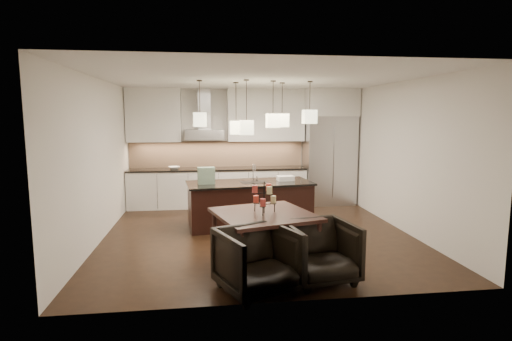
{
  "coord_description": "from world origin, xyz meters",
  "views": [
    {
      "loc": [
        -0.95,
        -7.07,
        2.14
      ],
      "look_at": [
        0.0,
        0.2,
        1.15
      ],
      "focal_mm": 28.0,
      "sensor_mm": 36.0,
      "label": 1
    }
  ],
  "objects": [
    {
      "name": "refrigerator",
      "position": [
        2.1,
        2.38,
        1.07
      ],
      "size": [
        1.2,
        0.72,
        2.15
      ],
      "primitive_type": "cube",
      "color": "#B7B7BA",
      "rests_on": "floor"
    },
    {
      "name": "wall_back",
      "position": [
        0.0,
        2.76,
        1.4
      ],
      "size": [
        5.5,
        0.02,
        2.8
      ],
      "primitive_type": "cube",
      "color": "silver",
      "rests_on": "ground"
    },
    {
      "name": "wall_right",
      "position": [
        2.76,
        0.0,
        1.4
      ],
      "size": [
        0.02,
        5.5,
        2.8
      ],
      "primitive_type": "cube",
      "color": "silver",
      "rests_on": "ground"
    },
    {
      "name": "pendant_f",
      "position": [
        -0.18,
        0.19,
        1.94
      ],
      "size": [
        0.24,
        0.24,
        0.26
      ],
      "primitive_type": "cube",
      "color": "beige",
      "rests_on": "ceiling"
    },
    {
      "name": "food_container",
      "position": [
        0.66,
        0.71,
        0.91
      ],
      "size": [
        0.34,
        0.26,
        0.09
      ],
      "primitive_type": "cube",
      "rotation": [
        0.0,
        0.0,
        0.11
      ],
      "color": "silver",
      "rests_on": "island_top"
    },
    {
      "name": "ceiling",
      "position": [
        0.0,
        0.0,
        2.81
      ],
      "size": [
        5.5,
        5.5,
        0.02
      ],
      "primitive_type": "cube",
      "color": "white",
      "rests_on": "wall_back"
    },
    {
      "name": "hood_canopy",
      "position": [
        -0.93,
        2.48,
        1.72
      ],
      "size": [
        0.9,
        0.52,
        0.24
      ],
      "primitive_type": "cube",
      "color": "#B7B7BA",
      "rests_on": "wall_back"
    },
    {
      "name": "candle_d",
      "position": [
        -0.03,
        -1.45,
        1.13
      ],
      "size": [
        0.1,
        0.1,
        0.1
      ],
      "primitive_type": "cylinder",
      "rotation": [
        0.0,
        0.0,
        0.27
      ],
      "color": "red",
      "rests_on": "candelabra"
    },
    {
      "name": "hood_chimney",
      "position": [
        -0.93,
        2.59,
        2.32
      ],
      "size": [
        0.3,
        0.28,
        0.96
      ],
      "primitive_type": "cube",
      "color": "#B7B7BA",
      "rests_on": "hood_canopy"
    },
    {
      "name": "floor",
      "position": [
        0.0,
        0.0,
        -0.01
      ],
      "size": [
        5.5,
        5.5,
        0.02
      ],
      "primitive_type": "cube",
      "color": "black",
      "rests_on": "ground"
    },
    {
      "name": "pendant_d",
      "position": [
        0.58,
        0.71,
        2.07
      ],
      "size": [
        0.24,
        0.24,
        0.26
      ],
      "primitive_type": "cube",
      "color": "beige",
      "rests_on": "ceiling"
    },
    {
      "name": "faucet",
      "position": [
        0.01,
        0.71,
        1.05
      ],
      "size": [
        0.12,
        0.23,
        0.36
      ],
      "primitive_type": null,
      "rotation": [
        0.0,
        0.0,
        0.11
      ],
      "color": "silver",
      "rests_on": "island_top"
    },
    {
      "name": "candle_b",
      "position": [
        -0.22,
        -1.47,
        0.96
      ],
      "size": [
        0.1,
        0.1,
        0.1
      ],
      "primitive_type": "cylinder",
      "rotation": [
        0.0,
        0.0,
        0.27
      ],
      "color": "red",
      "rests_on": "candelabra"
    },
    {
      "name": "candle_e",
      "position": [
        -0.25,
        -1.59,
        1.13
      ],
      "size": [
        0.1,
        0.1,
        0.1
      ],
      "primitive_type": "cylinder",
      "rotation": [
        0.0,
        0.0,
        0.27
      ],
      "color": "#AC3530",
      "rests_on": "candelabra"
    },
    {
      "name": "armchair_right",
      "position": [
        0.53,
        -2.2,
        0.39
      ],
      "size": [
        0.98,
        1.0,
        0.79
      ],
      "primitive_type": "imported",
      "rotation": [
        0.0,
        0.0,
        0.17
      ],
      "color": "black",
      "rests_on": "floor"
    },
    {
      "name": "wall_front",
      "position": [
        0.0,
        -2.76,
        1.4
      ],
      "size": [
        5.5,
        0.02,
        2.8
      ],
      "primitive_type": "cube",
      "color": "silver",
      "rests_on": "ground"
    },
    {
      "name": "upper_cab_right",
      "position": [
        0.55,
        2.57,
        2.17
      ],
      "size": [
        1.85,
        0.35,
        1.25
      ],
      "primitive_type": "cube",
      "color": "silver",
      "rests_on": "wall_back"
    },
    {
      "name": "fruit_bowl",
      "position": [
        -1.65,
        2.38,
        0.95
      ],
      "size": [
        0.32,
        0.32,
        0.06
      ],
      "primitive_type": "imported",
      "rotation": [
        0.0,
        0.0,
        0.28
      ],
      "color": "silver",
      "rests_on": "countertop"
    },
    {
      "name": "candle_a",
      "position": [
        0.02,
        -1.54,
        0.96
      ],
      "size": [
        0.1,
        0.1,
        0.1
      ],
      "primitive_type": "cylinder",
      "rotation": [
        0.0,
        0.0,
        0.27
      ],
      "color": "#D6CA87",
      "rests_on": "candelabra"
    },
    {
      "name": "dining_table",
      "position": [
        -0.12,
        -1.57,
        0.39
      ],
      "size": [
        1.59,
        1.59,
        0.78
      ],
      "primitive_type": null,
      "rotation": [
        0.0,
        0.0,
        0.27
      ],
      "color": "black",
      "rests_on": "floor"
    },
    {
      "name": "island_body",
      "position": [
        -0.07,
        0.61,
        0.41
      ],
      "size": [
        2.44,
        1.19,
        0.83
      ],
      "primitive_type": "cube",
      "rotation": [
        0.0,
        0.0,
        0.11
      ],
      "color": "black",
      "rests_on": "floor"
    },
    {
      "name": "upper_cab_left",
      "position": [
        -2.1,
        2.57,
        2.17
      ],
      "size": [
        1.25,
        0.35,
        1.25
      ],
      "primitive_type": "cube",
      "color": "silver",
      "rests_on": "wall_back"
    },
    {
      "name": "pendant_a",
      "position": [
        -1.01,
        0.4,
        2.09
      ],
      "size": [
        0.24,
        0.24,
        0.26
      ],
      "primitive_type": "cube",
      "color": "beige",
      "rests_on": "ceiling"
    },
    {
      "name": "candle_f",
      "position": [
        -0.06,
        -1.7,
        1.13
      ],
      "size": [
        0.1,
        0.1,
        0.1
      ],
      "primitive_type": "cylinder",
      "rotation": [
        0.0,
        0.0,
        0.27
      ],
      "color": "#D6CA87",
      "rests_on": "candelabra"
    },
    {
      "name": "wall_left",
      "position": [
        -2.76,
        0.0,
        1.4
      ],
      "size": [
        0.02,
        5.5,
        2.8
      ],
      "primitive_type": "cube",
      "color": "silver",
      "rests_on": "ground"
    },
    {
      "name": "candle_c",
      "position": [
        -0.15,
        -1.71,
        0.96
      ],
      "size": [
        0.1,
        0.1,
        0.1
      ],
      "primitive_type": "cylinder",
      "rotation": [
        0.0,
        0.0,
        0.27
      ],
      "color": "#AC3530",
      "rests_on": "candelabra"
    },
    {
      "name": "armchair_left",
      "position": [
        -0.33,
        -2.44,
        0.4
      ],
      "size": [
        1.13,
        1.14,
        0.8
      ],
      "primitive_type": "imported",
      "rotation": [
        0.0,
        0.0,
        0.4
      ],
      "color": "black",
      "rests_on": "floor"
    },
    {
      "name": "backsplash",
      "position": [
        -0.62,
        2.73,
        1.24
      ],
      "size": [
        4.21,
        0.02,
        0.63
      ],
      "primitive_type": "cube",
      "color": "tan",
      "rests_on": "countertop"
    },
    {
      "name": "island_top",
      "position": [
        -0.07,
        0.61,
        0.85
      ],
      "size": [
        2.52,
        1.27,
        0.04
      ],
      "primitive_type": "cube",
      "rotation": [
        0.0,
        0.0,
        0.11
      ],
      "color": "black",
      "rests_on": "island_body"
    },
    {
      "name": "pendant_e",
      "position": [
        1.04,
        0.34,
        2.14
      ],
      "size": [
        0.24,
        0.24,
        0.26
      ],
      "primitive_type": "cube",
      "color": "beige",
      "rests_on": "ceiling"
    },
    {
      "name": "candelabra",
      "position": [
        -0.12,
        -1.57,
        1.01
      ],
      "size": [
        0.46,
        0.46,
        0.46
      ],
      "primitive_type": null,
      "rotation": [
        0.0,
        0.0,
        0.27
      ],
      "color": "black",
      "rests_on": "dining_table"
    },
    {
      "name": "pendant_b",
      "position": [
        -0.32,
        0.74,
        1.93
      ],
      "size": [
        0.24,
        0.24,
        0.26
      ],
      "primitive_type": "cube",
      "color": "beige",
      "rests_on": "ceiling"
    },
    {
      "name": "tote_bag",
      "position": [
        -0.92,
        0.51,
        1.03
      ],
      "size": [
        0.34,
        0.2,
        0.32
      ],
      "primitive_type": "cube",
      "rotation": [
        0.0,
        0.0,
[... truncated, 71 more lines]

